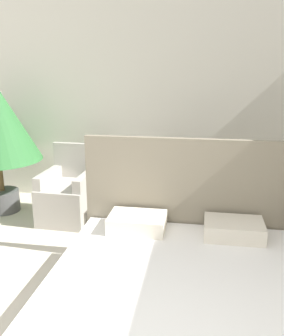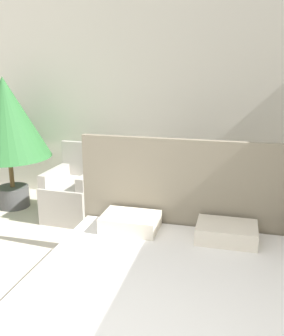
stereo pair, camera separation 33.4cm
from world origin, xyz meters
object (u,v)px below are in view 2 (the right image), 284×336
Objects in this scene: armchair_near_window_left at (74,195)px; potted_palm at (6,121)px; bed at (162,295)px; armchair_near_window_right at (152,202)px.

potted_palm is at bearing 175.93° from armchair_near_window_left.
bed is 2.19× the size of armchair_near_window_left.
armchair_near_window_right is 2.15m from potted_palm.
armchair_near_window_left and armchair_near_window_right have the same top height.
potted_palm reaches higher than armchair_near_window_left.
armchair_near_window_right is at bearing 105.03° from bed.
bed is 1.15× the size of potted_palm.
armchair_near_window_left is 1.00× the size of armchair_near_window_right.
armchair_near_window_left is 1.30m from potted_palm.
potted_palm is at bearing -178.41° from armchair_near_window_right.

